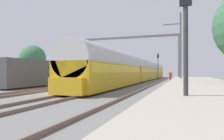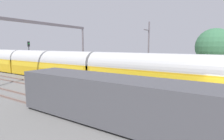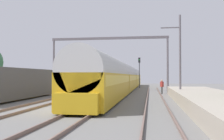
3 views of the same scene
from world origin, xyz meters
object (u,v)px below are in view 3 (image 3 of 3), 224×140
(freight_car, at_px, (13,84))
(catenary_gantry, at_px, (109,50))
(passenger_train, at_px, (124,77))
(railway_signal_far, at_px, (139,69))
(person_crossing, at_px, (162,85))

(freight_car, distance_m, catenary_gantry, 16.98)
(passenger_train, xyz_separation_m, freight_car, (-8.54, -15.94, -0.50))
(railway_signal_far, relative_size, catenary_gantry, 0.32)
(person_crossing, xyz_separation_m, railway_signal_far, (-3.32, 14.19, 2.44))
(person_crossing, height_order, railway_signal_far, railway_signal_far)
(passenger_train, relative_size, railway_signal_far, 9.03)
(freight_car, xyz_separation_m, catenary_gantry, (6.41, 15.08, 4.47))
(person_crossing, height_order, catenary_gantry, catenary_gantry)
(passenger_train, relative_size, person_crossing, 28.44)
(passenger_train, height_order, catenary_gantry, catenary_gantry)
(railway_signal_far, xyz_separation_m, catenary_gantry, (-4.05, -8.96, 2.48))
(freight_car, bearing_deg, passenger_train, 61.81)
(railway_signal_far, bearing_deg, freight_car, -113.51)
(freight_car, xyz_separation_m, person_crossing, (13.78, 9.85, -0.44))
(person_crossing, relative_size, catenary_gantry, 0.10)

